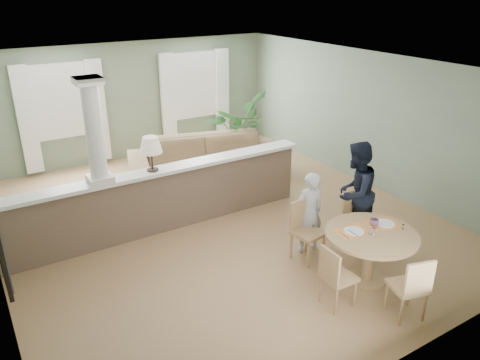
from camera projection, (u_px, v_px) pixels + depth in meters
ground at (217, 220)px, 8.34m from camera, size 8.00×8.00×0.00m
room_shell at (196, 114)px, 8.11m from camera, size 7.02×8.02×2.71m
pony_wall at (158, 192)px, 7.74m from camera, size 5.32×0.38×2.70m
sofa at (207, 161)px, 9.80m from camera, size 3.42×2.09×0.93m
houseplant at (238, 129)px, 10.74m from camera, size 1.89×1.90×1.60m
dining_table at (370, 243)px, 6.44m from camera, size 1.27×1.27×0.87m
chair_far_boy at (305, 227)px, 7.03m from camera, size 0.48×0.48×0.94m
chair_far_man at (357, 216)px, 7.38m from camera, size 0.49×0.49×0.92m
chair_near at (412, 286)px, 5.72m from camera, size 0.50×0.50×0.90m
chair_side at (335, 275)px, 5.96m from camera, size 0.40×0.40×0.87m
child_person at (309, 213)px, 7.17m from camera, size 0.52×0.38×1.32m
man_person at (355, 193)px, 7.40m from camera, size 0.98×0.86×1.69m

